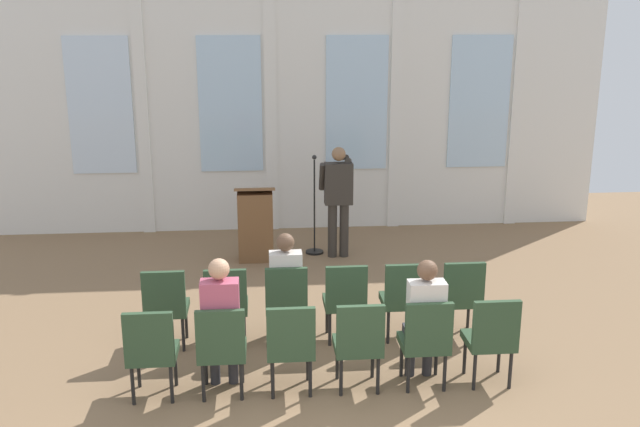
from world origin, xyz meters
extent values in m
cube|color=silver|center=(0.00, 6.79, 2.30)|extent=(10.58, 0.10, 4.59)
cube|color=silver|center=(-3.17, 6.73, 2.17)|extent=(1.04, 0.04, 2.24)
cube|color=silver|center=(-2.50, 6.73, 2.30)|extent=(0.20, 0.08, 4.59)
cube|color=silver|center=(-1.06, 6.73, 2.17)|extent=(1.04, 0.04, 2.24)
cube|color=silver|center=(-0.39, 6.73, 2.30)|extent=(0.20, 0.08, 4.59)
cube|color=silver|center=(1.06, 6.73, 2.17)|extent=(1.04, 0.04, 2.24)
cube|color=silver|center=(1.73, 6.73, 2.30)|extent=(0.20, 0.08, 4.59)
cube|color=silver|center=(3.17, 6.73, 2.17)|extent=(1.04, 0.04, 2.24)
cube|color=silver|center=(3.84, 6.73, 2.30)|extent=(0.20, 0.08, 4.59)
cylinder|color=#332D28|center=(0.49, 5.14, 0.42)|extent=(0.14, 0.14, 0.84)
cylinder|color=#332D28|center=(0.67, 5.14, 0.42)|extent=(0.14, 0.14, 0.84)
cube|color=#332D28|center=(0.58, 5.14, 1.15)|extent=(0.42, 0.22, 0.63)
cube|color=#B28C19|center=(0.58, 5.26, 1.23)|extent=(0.06, 0.01, 0.38)
sphere|color=#8C6647|center=(0.58, 5.15, 1.60)|extent=(0.21, 0.21, 0.21)
cylinder|color=#332D28|center=(0.34, 5.22, 1.24)|extent=(0.09, 0.28, 0.45)
cylinder|color=#332D28|center=(0.74, 5.27, 1.47)|extent=(0.15, 0.36, 0.15)
cylinder|color=#332D28|center=(0.70, 5.41, 1.50)|extent=(0.11, 0.34, 0.15)
sphere|color=#8C6647|center=(0.61, 5.67, 1.55)|extent=(0.10, 0.10, 0.10)
cylinder|color=black|center=(0.23, 5.34, 0.01)|extent=(0.28, 0.28, 0.03)
cylinder|color=black|center=(0.23, 5.34, 0.76)|extent=(0.02, 0.02, 1.45)
sphere|color=#262626|center=(0.23, 5.34, 1.52)|extent=(0.07, 0.07, 0.07)
cube|color=brown|center=(-0.67, 5.11, 0.53)|extent=(0.52, 0.40, 1.05)
cube|color=brown|center=(-0.67, 5.13, 1.09)|extent=(0.60, 0.48, 0.14)
cylinder|color=black|center=(-1.47, 2.39, 0.20)|extent=(0.04, 0.04, 0.40)
cylinder|color=black|center=(-1.83, 2.39, 0.20)|extent=(0.04, 0.04, 0.40)
cylinder|color=black|center=(-1.47, 2.05, 0.20)|extent=(0.04, 0.04, 0.40)
cylinder|color=black|center=(-1.83, 2.05, 0.20)|extent=(0.04, 0.04, 0.40)
cube|color=#2D472D|center=(-1.65, 2.22, 0.44)|extent=(0.46, 0.44, 0.08)
cube|color=#2D472D|center=(-1.65, 2.03, 0.71)|extent=(0.46, 0.06, 0.46)
cylinder|color=black|center=(-0.81, 2.39, 0.20)|extent=(0.04, 0.04, 0.40)
cylinder|color=black|center=(-1.17, 2.39, 0.20)|extent=(0.04, 0.04, 0.40)
cylinder|color=black|center=(-0.81, 2.05, 0.20)|extent=(0.04, 0.04, 0.40)
cylinder|color=black|center=(-1.17, 2.05, 0.20)|extent=(0.04, 0.04, 0.40)
cube|color=#2D472D|center=(-0.99, 2.22, 0.44)|extent=(0.46, 0.44, 0.08)
cube|color=#2D472D|center=(-0.99, 2.03, 0.71)|extent=(0.46, 0.06, 0.46)
cylinder|color=black|center=(-0.15, 2.39, 0.20)|extent=(0.04, 0.04, 0.40)
cylinder|color=black|center=(-0.51, 2.39, 0.20)|extent=(0.04, 0.04, 0.40)
cylinder|color=black|center=(-0.15, 2.05, 0.20)|extent=(0.04, 0.04, 0.40)
cylinder|color=black|center=(-0.51, 2.05, 0.20)|extent=(0.04, 0.04, 0.40)
cube|color=#2D472D|center=(-0.33, 2.22, 0.44)|extent=(0.46, 0.44, 0.08)
cube|color=#2D472D|center=(-0.33, 2.03, 0.71)|extent=(0.46, 0.06, 0.46)
cylinder|color=#2D2D33|center=(-0.42, 2.40, 0.22)|extent=(0.10, 0.10, 0.44)
cylinder|color=#2D2D33|center=(-0.24, 2.40, 0.22)|extent=(0.10, 0.10, 0.44)
cube|color=#2D2D33|center=(-0.33, 2.28, 0.50)|extent=(0.34, 0.36, 0.12)
cube|color=silver|center=(-0.33, 2.17, 0.82)|extent=(0.36, 0.20, 0.51)
sphere|color=brown|center=(-0.33, 2.19, 1.18)|extent=(0.20, 0.20, 0.20)
cylinder|color=black|center=(0.51, 2.39, 0.20)|extent=(0.04, 0.04, 0.40)
cylinder|color=black|center=(0.15, 2.39, 0.20)|extent=(0.04, 0.04, 0.40)
cylinder|color=black|center=(0.51, 2.05, 0.20)|extent=(0.04, 0.04, 0.40)
cylinder|color=black|center=(0.15, 2.05, 0.20)|extent=(0.04, 0.04, 0.40)
cube|color=#2D472D|center=(0.33, 2.22, 0.44)|extent=(0.46, 0.44, 0.08)
cube|color=#2D472D|center=(0.33, 2.03, 0.71)|extent=(0.46, 0.06, 0.46)
cylinder|color=black|center=(1.17, 2.39, 0.20)|extent=(0.04, 0.04, 0.40)
cylinder|color=black|center=(0.81, 2.39, 0.20)|extent=(0.04, 0.04, 0.40)
cylinder|color=black|center=(1.17, 2.05, 0.20)|extent=(0.04, 0.04, 0.40)
cylinder|color=black|center=(0.81, 2.05, 0.20)|extent=(0.04, 0.04, 0.40)
cube|color=#2D472D|center=(0.99, 2.22, 0.44)|extent=(0.46, 0.44, 0.08)
cube|color=#2D472D|center=(0.99, 2.03, 0.71)|extent=(0.46, 0.06, 0.46)
cylinder|color=black|center=(1.83, 2.39, 0.20)|extent=(0.04, 0.04, 0.40)
cylinder|color=black|center=(1.47, 2.39, 0.20)|extent=(0.04, 0.04, 0.40)
cylinder|color=black|center=(1.83, 2.05, 0.20)|extent=(0.04, 0.04, 0.40)
cylinder|color=black|center=(1.47, 2.05, 0.20)|extent=(0.04, 0.04, 0.40)
cube|color=#2D472D|center=(1.65, 2.22, 0.44)|extent=(0.46, 0.44, 0.08)
cube|color=#2D472D|center=(1.65, 2.03, 0.71)|extent=(0.46, 0.06, 0.46)
cylinder|color=black|center=(-1.47, 1.29, 0.20)|extent=(0.04, 0.04, 0.40)
cylinder|color=black|center=(-1.83, 1.29, 0.20)|extent=(0.04, 0.04, 0.40)
cylinder|color=black|center=(-1.47, 0.95, 0.20)|extent=(0.04, 0.04, 0.40)
cylinder|color=black|center=(-1.83, 0.95, 0.20)|extent=(0.04, 0.04, 0.40)
cube|color=#2D472D|center=(-1.65, 1.12, 0.44)|extent=(0.46, 0.44, 0.08)
cube|color=#2D472D|center=(-1.65, 0.93, 0.71)|extent=(0.46, 0.06, 0.46)
cylinder|color=black|center=(-0.81, 1.29, 0.20)|extent=(0.04, 0.04, 0.40)
cylinder|color=black|center=(-1.17, 1.29, 0.20)|extent=(0.04, 0.04, 0.40)
cylinder|color=black|center=(-0.81, 0.95, 0.20)|extent=(0.04, 0.04, 0.40)
cylinder|color=black|center=(-1.17, 0.95, 0.20)|extent=(0.04, 0.04, 0.40)
cube|color=#2D472D|center=(-0.99, 1.12, 0.44)|extent=(0.46, 0.44, 0.08)
cube|color=#2D472D|center=(-0.99, 0.93, 0.71)|extent=(0.46, 0.06, 0.46)
cylinder|color=#2D2D33|center=(-1.08, 1.30, 0.22)|extent=(0.10, 0.10, 0.44)
cylinder|color=#2D2D33|center=(-0.90, 1.30, 0.22)|extent=(0.10, 0.10, 0.44)
cube|color=#2D2D33|center=(-0.99, 1.18, 0.50)|extent=(0.34, 0.36, 0.12)
cube|color=#B24C66|center=(-0.99, 1.07, 0.87)|extent=(0.36, 0.20, 0.62)
sphere|color=tan|center=(-0.99, 1.09, 1.29)|extent=(0.20, 0.20, 0.20)
cylinder|color=black|center=(-0.15, 1.29, 0.20)|extent=(0.04, 0.04, 0.40)
cylinder|color=black|center=(-0.51, 1.29, 0.20)|extent=(0.04, 0.04, 0.40)
cylinder|color=black|center=(-0.15, 0.95, 0.20)|extent=(0.04, 0.04, 0.40)
cylinder|color=black|center=(-0.51, 0.95, 0.20)|extent=(0.04, 0.04, 0.40)
cube|color=#2D472D|center=(-0.33, 1.12, 0.44)|extent=(0.46, 0.44, 0.08)
cube|color=#2D472D|center=(-0.33, 0.93, 0.71)|extent=(0.46, 0.06, 0.46)
cylinder|color=black|center=(0.51, 1.29, 0.20)|extent=(0.04, 0.04, 0.40)
cylinder|color=black|center=(0.15, 1.29, 0.20)|extent=(0.04, 0.04, 0.40)
cylinder|color=black|center=(0.51, 0.95, 0.20)|extent=(0.04, 0.04, 0.40)
cylinder|color=black|center=(0.15, 0.95, 0.20)|extent=(0.04, 0.04, 0.40)
cube|color=#2D472D|center=(0.33, 1.12, 0.44)|extent=(0.46, 0.44, 0.08)
cube|color=#2D472D|center=(0.33, 0.93, 0.71)|extent=(0.46, 0.06, 0.46)
cylinder|color=black|center=(1.17, 1.29, 0.20)|extent=(0.04, 0.04, 0.40)
cylinder|color=black|center=(0.81, 1.29, 0.20)|extent=(0.04, 0.04, 0.40)
cylinder|color=black|center=(1.17, 0.95, 0.20)|extent=(0.04, 0.04, 0.40)
cylinder|color=black|center=(0.81, 0.95, 0.20)|extent=(0.04, 0.04, 0.40)
cube|color=#2D472D|center=(0.99, 1.12, 0.44)|extent=(0.46, 0.44, 0.08)
cube|color=#2D472D|center=(0.99, 0.93, 0.71)|extent=(0.46, 0.06, 0.46)
cylinder|color=#2D2D33|center=(0.90, 1.30, 0.22)|extent=(0.10, 0.10, 0.44)
cylinder|color=#2D2D33|center=(1.08, 1.30, 0.22)|extent=(0.10, 0.10, 0.44)
cube|color=#2D2D33|center=(0.99, 1.18, 0.50)|extent=(0.34, 0.36, 0.12)
cube|color=silver|center=(0.99, 1.07, 0.83)|extent=(0.36, 0.20, 0.55)
sphere|color=brown|center=(0.99, 1.09, 1.22)|extent=(0.20, 0.20, 0.20)
cylinder|color=black|center=(1.83, 1.29, 0.20)|extent=(0.04, 0.04, 0.40)
cylinder|color=black|center=(1.47, 1.29, 0.20)|extent=(0.04, 0.04, 0.40)
cylinder|color=black|center=(1.83, 0.95, 0.20)|extent=(0.04, 0.04, 0.40)
cylinder|color=black|center=(1.47, 0.95, 0.20)|extent=(0.04, 0.04, 0.40)
cube|color=#2D472D|center=(1.65, 1.12, 0.44)|extent=(0.46, 0.44, 0.08)
cube|color=#2D472D|center=(1.65, 0.93, 0.71)|extent=(0.46, 0.06, 0.46)
camera|label=1|loc=(-0.58, -5.20, 3.52)|focal=39.86mm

